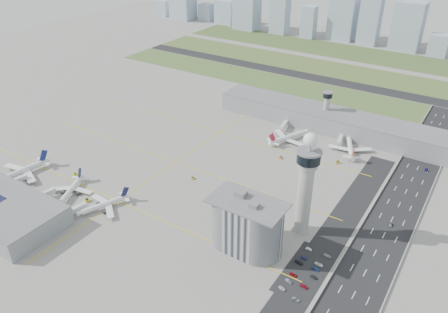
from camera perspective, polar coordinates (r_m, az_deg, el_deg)
The scene contains 59 objects.
ground at distance 289.86m, azimuth -3.79°, elevation -5.47°, with size 1000.00×1000.00×0.00m, color gray.
grass_strip_0 at distance 474.59m, azimuth 10.65°, elevation 8.69°, with size 480.00×50.00×0.08m, color #415F2D.
grass_strip_1 at distance 541.06m, azimuth 13.89°, elevation 10.98°, with size 480.00×60.00×0.08m, color #50652F.
grass_strip_2 at distance 614.14m, azimuth 16.60°, elevation 12.83°, with size 480.00×70.00×0.08m, color #435528.
runway at distance 507.08m, azimuth 12.35°, elevation 9.90°, with size 480.00×22.00×0.10m, color black.
highway at distance 252.98m, azimuth 18.33°, elevation -13.42°, with size 28.00×500.00×0.10m, color black.
barrier_left at distance 254.63m, azimuth 15.31°, elevation -12.35°, with size 0.60×500.00×1.20m, color #9E9E99.
barrier_right at distance 251.36m, azimuth 21.47°, elevation -14.29°, with size 0.60×500.00×1.20m, color #9E9E99.
landside_road at distance 249.89m, azimuth 12.09°, elevation -12.98°, with size 18.00×260.00×0.08m, color black.
parking_lot at distance 241.97m, azimuth 10.52°, elevation -14.50°, with size 20.00×44.00×0.10m, color black.
taxiway_line_h_0 at distance 294.66m, azimuth -13.60°, elevation -5.71°, with size 260.00×0.60×0.01m, color yellow.
taxiway_line_h_1 at distance 330.66m, azimuth -6.30°, elevation -0.74°, with size 260.00×0.60×0.01m, color yellow.
taxiway_line_h_2 at distance 372.89m, azimuth -0.56°, elevation 3.19°, with size 260.00×0.60×0.01m, color yellow.
taxiway_line_v at distance 330.66m, azimuth -6.30°, elevation -0.74°, with size 0.60×260.00×0.01m, color yellow.
control_tower at distance 246.93m, azimuth 10.68°, elevation -3.11°, with size 14.00×14.00×64.50m.
secondary_tower at distance 386.13m, azimuth 13.22°, elevation 6.42°, with size 8.60×8.60×31.90m.
admin_building at distance 243.00m, azimuth 3.00°, elevation -8.90°, with size 42.00×24.00×33.50m.
terminal_pier at distance 385.90m, azimuth 14.31°, elevation 4.48°, with size 210.00×32.00×15.80m.
airplane_near_a at distance 340.93m, azimuth -25.24°, elevation -1.46°, with size 44.88×38.15×12.57m, color white, non-canonical shape.
airplane_near_b at distance 308.35m, azimuth -19.47°, elevation -3.83°, with size 35.94×30.55×10.06m, color white, non-canonical shape.
airplane_near_c at distance 287.52m, azimuth -15.65°, elevation -5.78°, with size 36.02×30.61×10.08m, color white, non-canonical shape.
airplane_far_a at distance 360.89m, azimuth 8.54°, elevation 2.90°, with size 40.83×34.70×11.43m, color white, non-canonical shape.
airplane_far_b at distance 355.91m, azimuth 16.22°, elevation 1.55°, with size 39.96×33.96×11.19m, color white, non-canonical shape.
jet_bridge_near_0 at distance 330.66m, azimuth -26.46°, elevation -3.47°, with size 14.00×3.00×5.70m, color silver, non-canonical shape.
jet_bridge_near_1 at distance 307.87m, azimuth -23.43°, elevation -5.24°, with size 14.00×3.00×5.70m, color silver, non-canonical shape.
jet_bridge_near_2 at distance 286.42m, azimuth -19.90°, elevation -7.27°, with size 14.00×3.00×5.70m, color silver, non-canonical shape.
jet_bridge_far_0 at distance 386.59m, azimuth 8.13°, elevation 4.36°, with size 14.00×3.00×5.70m, color silver, non-canonical shape.
jet_bridge_far_1 at distance 371.09m, azimuth 15.08°, elevation 2.45°, with size 14.00×3.00×5.70m, color silver, non-canonical shape.
tug_0 at distance 330.27m, azimuth -18.86°, elevation -2.19°, with size 2.04×2.96×1.72m, color yellow, non-canonical shape.
tug_1 at distance 310.71m, azimuth -18.23°, elevation -4.23°, with size 2.15×3.12×1.82m, color orange, non-canonical shape.
tug_2 at distance 299.35m, azimuth -17.47°, elevation -5.46°, with size 2.50×3.64×2.11m, color yellow, non-canonical shape.
tug_3 at distance 309.09m, azimuth -4.13°, elevation -2.82°, with size 1.96×2.85×1.66m, color gold, non-canonical shape.
tug_4 at distance 335.99m, azimuth 7.39°, elevation -0.11°, with size 2.01×2.93×1.70m, color orange, non-canonical shape.
tug_5 at distance 337.90m, azimuth 14.62°, elevation -0.71°, with size 2.22×3.23×1.87m, color gold, non-canonical shape.
car_lot_0 at distance 230.84m, azimuth 7.59°, elevation -16.68°, with size 1.56×3.87×1.32m, color silver.
car_lot_1 at distance 234.66m, azimuth 8.44°, elevation -15.80°, with size 1.36×3.91×1.29m, color gray.
car_lot_2 at distance 238.28m, azimuth 9.03°, elevation -15.02°, with size 1.85×4.02×1.12m, color #980A10.
car_lot_3 at distance 245.29m, azimuth 9.79°, elevation -13.48°, with size 1.84×4.54×1.32m, color black.
car_lot_4 at distance 248.31m, azimuth 10.38°, elevation -12.92°, with size 1.41×3.51×1.20m, color navy.
car_lot_5 at distance 254.35m, azimuth 11.00°, elevation -11.77°, with size 1.25×3.59×1.18m, color white.
car_lot_6 at distance 226.99m, azimuth 9.40°, elevation -17.93°, with size 1.93×4.19×1.16m, color gray.
car_lot_7 at distance 233.39m, azimuth 10.44°, elevation -16.35°, with size 1.73×4.26×1.24m, color maroon.
car_lot_8 at distance 238.88m, azimuth 11.66°, elevation -15.16°, with size 1.54×3.83×1.30m, color #21232B.
car_lot_9 at distance 243.20m, azimuth 11.86°, elevation -14.20°, with size 1.39×3.99×1.32m, color navy.
car_lot_10 at distance 246.25m, azimuth 12.28°, elevation -13.59°, with size 2.15×4.67×1.30m, color white.
car_lot_11 at distance 252.04m, azimuth 13.41°, elevation -12.55°, with size 1.77×4.35×1.26m, color #989A9C.
car_hw_1 at distance 284.48m, azimuth 20.92°, elevation -8.33°, with size 1.34×3.85×1.27m, color #252830.
car_hw_2 at distance 350.47m, azimuth 24.94°, elevation -1.61°, with size 2.09×4.52×1.26m, color navy.
car_hw_4 at distance 403.02m, azimuth 24.73°, elevation 2.52°, with size 1.44×3.59×1.22m, color #99A1A5.
skyline_bldg_0 at distance 817.13m, azimuth -7.90°, elevation 18.71°, with size 24.05×19.24×26.50m, color #9EADC1.
skyline_bldg_2 at distance 771.46m, azimuth -2.28°, elevation 18.31°, with size 22.81×18.25×26.79m, color #9EADC1.
skyline_bldg_3 at distance 750.25m, azimuth 0.32°, elevation 18.40°, with size 32.30×25.84×36.93m, color #9EADC1.
skyline_bldg_4 at distance 709.87m, azimuth 3.02°, elevation 18.66°, with size 35.81×28.65×60.36m, color #9EADC1.
skyline_bldg_5 at distance 688.08m, azimuth 7.35°, elevation 18.40°, with size 25.49×20.39×66.89m, color #9EADC1.
skyline_bldg_6 at distance 669.80m, azimuth 11.00°, elevation 16.85°, with size 20.04×16.03×45.20m, color #9EADC1.
skyline_bldg_7 at distance 670.99m, azimuth 15.27°, elevation 17.10°, with size 35.76×28.61×61.22m, color #9EADC1.
skyline_bldg_8 at distance 652.67m, azimuth 18.68°, elevation 17.28°, with size 26.33×21.06×83.39m, color #9EADC1.
skyline_bldg_9 at distance 644.89m, azimuth 22.88°, elevation 15.42°, with size 36.96×29.57×62.11m, color #9EADC1.
skyline_bldg_10 at distance 634.23m, azimuth 26.21°, elevation 12.88°, with size 23.01×18.41×27.75m, color #9EADC1.
Camera 1 is at (144.49, -187.60, 167.18)m, focal length 35.00 mm.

